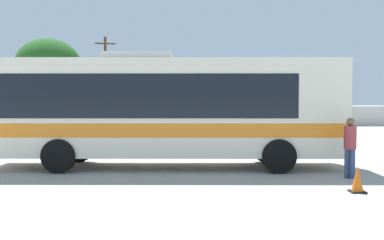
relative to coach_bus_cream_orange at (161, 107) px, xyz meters
The scene contains 12 objects.
ground_plane 10.88m from the coach_bus_cream_orange, 85.06° to the left, with size 300.00×300.00×0.00m, color #A3A099.
perimeter_wall 23.60m from the coach_bus_cream_orange, 87.76° to the left, with size 80.00×0.30×1.67m, color beige.
coach_bus_cream_orange is the anchor object (origin of this frame).
attendant_by_bus_door 5.98m from the coach_bus_cream_orange, 22.38° to the right, with size 0.49×0.49×1.71m.
parked_car_leftmost_black 22.23m from the coach_bus_cream_orange, 121.73° to the left, with size 4.38×1.99×1.48m.
parked_car_second_black 19.56m from the coach_bus_cream_orange, 107.00° to the left, with size 4.28×2.19×1.52m.
parked_car_third_black 19.73m from the coach_bus_cream_orange, 85.31° to the left, with size 4.07×2.04×1.52m.
parked_car_rightmost_silver 20.80m from the coach_bus_cream_orange, 70.17° to the left, with size 4.24×2.14×1.48m.
utility_pole_near 26.91m from the coach_bus_cream_orange, 103.20° to the left, with size 1.79×0.49×7.83m.
roadside_tree_left 28.30m from the coach_bus_cream_orange, 113.28° to the left, with size 5.79×5.79×7.64m.
roadside_tree_midleft 26.78m from the coach_bus_cream_orange, 90.78° to the left, with size 3.26×3.26×5.06m.
traffic_cone_on_apron 6.68m from the coach_bus_cream_orange, 40.64° to the right, with size 0.36×0.36×0.64m.
Camera 1 is at (-0.23, -15.66, 2.23)m, focal length 42.77 mm.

